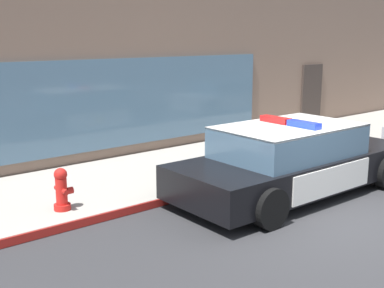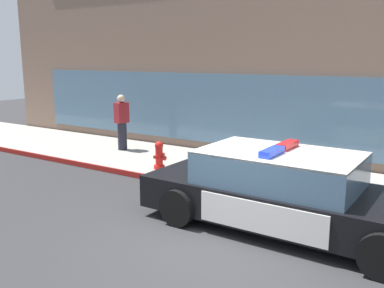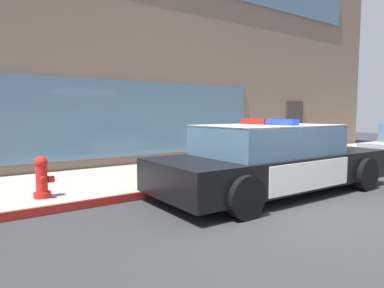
% 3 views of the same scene
% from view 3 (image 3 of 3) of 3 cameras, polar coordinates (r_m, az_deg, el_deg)
% --- Properties ---
extents(ground, '(48.00, 48.00, 0.00)m').
position_cam_3_polar(ground, '(5.77, 17.89, -11.17)').
color(ground, '#303033').
extents(sidewalk, '(48.00, 3.18, 0.15)m').
position_cam_3_polar(sidewalk, '(8.58, -3.38, -5.07)').
color(sidewalk, '#A39E93').
rests_on(sidewalk, ground).
extents(curb_red_paint, '(28.80, 0.04, 0.14)m').
position_cam_3_polar(curb_red_paint, '(7.29, 3.36, -6.90)').
color(curb_red_paint, maroon).
rests_on(curb_red_paint, ground).
extents(storefront_building, '(23.99, 10.12, 8.37)m').
position_cam_3_polar(storefront_building, '(14.65, -19.04, 15.06)').
color(storefront_building, '#7A6051').
rests_on(storefront_building, ground).
extents(police_cruiser, '(5.21, 2.18, 1.49)m').
position_cam_3_polar(police_cruiser, '(6.95, 13.49, -2.56)').
color(police_cruiser, black).
rests_on(police_cruiser, ground).
extents(fire_hydrant, '(0.34, 0.39, 0.73)m').
position_cam_3_polar(fire_hydrant, '(6.35, -24.11, -5.23)').
color(fire_hydrant, red).
rests_on(fire_hydrant, sidewalk).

